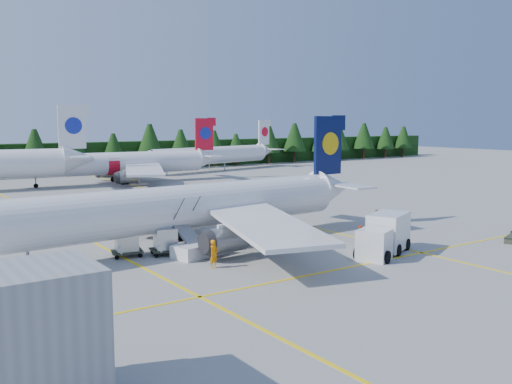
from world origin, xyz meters
TOP-DOWN VIEW (x-y plane):
  - ground at (0.00, 0.00)m, footprint 320.00×320.00m
  - taxi_stripe_a at (-14.00, 20.00)m, footprint 0.25×120.00m
  - taxi_stripe_b at (6.00, 20.00)m, footprint 0.25×120.00m
  - taxi_stripe_cross at (0.00, -6.00)m, footprint 80.00×0.25m
  - treeline_hedge at (0.00, 82.00)m, footprint 220.00×4.00m
  - terminal_building at (-26.00, -14.00)m, footprint 6.00×4.00m
  - airliner_navy at (-9.65, 6.36)m, footprint 37.27×30.60m
  - airliner_red at (3.53, 56.58)m, footprint 37.41×30.72m
  - airliner_far_right at (29.08, 68.13)m, footprint 35.71×10.70m
  - airstairs at (-9.20, 3.34)m, footprint 4.28×5.81m
  - service_truck at (3.11, -4.61)m, footprint 6.79×4.74m
  - uld_pair at (-12.25, 5.57)m, footprint 5.33×3.37m
  - crew_a at (-9.86, -0.64)m, footprint 0.86×0.71m
  - crew_b at (4.35, -0.85)m, footprint 0.93×0.81m
  - crew_c at (11.93, 4.34)m, footprint 0.68×0.78m

SIDE VIEW (x-z plane):
  - ground at x=0.00m, z-range 0.00..0.00m
  - taxi_stripe_a at x=-14.00m, z-range 0.00..0.01m
  - taxi_stripe_b at x=6.00m, z-range 0.00..0.01m
  - taxi_stripe_cross at x=0.00m, z-range 0.00..0.01m
  - airstairs at x=-9.20m, z-range -0.99..2.52m
  - crew_c at x=11.93m, z-range 0.00..1.59m
  - crew_b at x=4.35m, z-range 0.00..1.61m
  - crew_a at x=-9.86m, z-range 0.00..2.02m
  - uld_pair at x=-12.25m, z-range 0.31..2.06m
  - service_truck at x=3.11m, z-range -0.02..3.07m
  - terminal_building at x=-26.00m, z-range 0.00..5.20m
  - treeline_hedge at x=0.00m, z-range 0.00..6.00m
  - airliner_navy at x=-9.65m, z-range -2.16..8.67m
  - airliner_red at x=3.53m, z-range -2.17..8.71m
  - airliner_far_right at x=29.08m, z-range -1.96..8.56m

